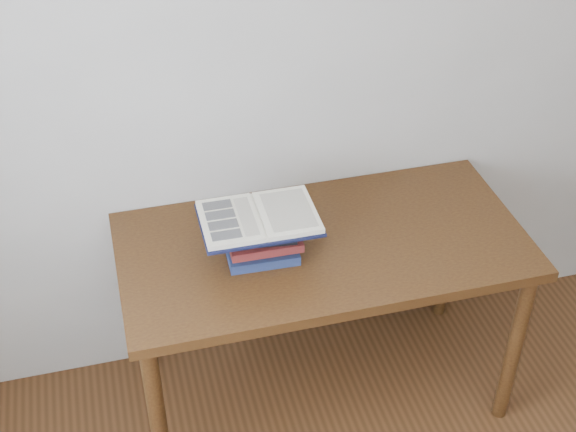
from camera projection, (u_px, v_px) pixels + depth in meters
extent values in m
cube|color=beige|center=(330.00, 61.00, 2.86)|extent=(3.50, 0.04, 2.60)
cube|color=#492E12|center=(323.00, 246.00, 2.88)|extent=(1.46, 0.73, 0.04)
cylinder|color=#492E12|center=(158.00, 421.00, 2.74)|extent=(0.06, 0.06, 0.74)
cylinder|color=#492E12|center=(514.00, 348.00, 3.01)|extent=(0.06, 0.06, 0.74)
cylinder|color=#492E12|center=(139.00, 302.00, 3.21)|extent=(0.06, 0.06, 0.74)
cylinder|color=#492E12|center=(448.00, 248.00, 3.48)|extent=(0.06, 0.06, 0.74)
cube|color=navy|center=(262.00, 252.00, 2.79)|extent=(0.25, 0.17, 0.04)
cube|color=#9D5D23|center=(262.00, 241.00, 2.78)|extent=(0.22, 0.15, 0.03)
cube|color=maroon|center=(263.00, 238.00, 2.75)|extent=(0.25, 0.18, 0.03)
cube|color=black|center=(262.00, 230.00, 2.73)|extent=(0.24, 0.18, 0.03)
cube|color=tan|center=(263.00, 226.00, 2.71)|extent=(0.22, 0.17, 0.03)
cube|color=black|center=(259.00, 220.00, 2.70)|extent=(0.40, 0.28, 0.01)
cube|color=beige|center=(230.00, 221.00, 2.68)|extent=(0.19, 0.26, 0.02)
cube|color=beige|center=(287.00, 212.00, 2.72)|extent=(0.19, 0.26, 0.02)
cylinder|color=beige|center=(259.00, 217.00, 2.70)|extent=(0.02, 0.26, 0.01)
cube|color=black|center=(217.00, 205.00, 2.73)|extent=(0.10, 0.05, 0.00)
cube|color=black|center=(220.00, 215.00, 2.69)|extent=(0.10, 0.05, 0.00)
cube|color=black|center=(223.00, 225.00, 2.64)|extent=(0.10, 0.05, 0.00)
cube|color=black|center=(226.00, 235.00, 2.60)|extent=(0.10, 0.05, 0.00)
cube|color=beige|center=(246.00, 216.00, 2.68)|extent=(0.05, 0.22, 0.00)
cube|color=beige|center=(288.00, 210.00, 2.71)|extent=(0.15, 0.22, 0.00)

